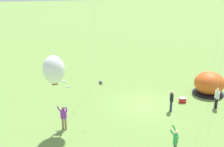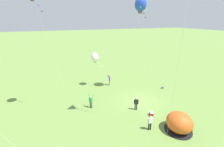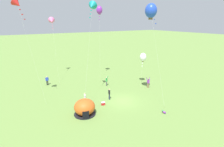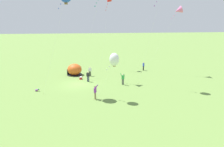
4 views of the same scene
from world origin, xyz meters
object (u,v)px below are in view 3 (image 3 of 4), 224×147
popup_tent (85,107)px  kite_pink (52,21)px  cooler_box (103,104)px  kite_white (143,57)px  person_with_toddler (47,80)px  person_arms_raised (107,81)px  person_near_tent (109,93)px  kite_purple (99,10)px  kite_blue (151,11)px  kite_red (17,4)px  person_far_back (148,83)px  kite_teal (92,6)px  person_strolling (85,98)px  toddler_crawling (164,112)px

popup_tent → kite_pink: kite_pink is taller
cooler_box → kite_white: (10.72, 3.98, 4.93)m
person_with_toddler → person_arms_raised: bearing=-33.6°
person_near_tent → kite_purple: 16.79m
person_arms_raised → kite_white: size_ratio=0.32×
kite_blue → person_arms_raised: bearing=106.3°
popup_tent → cooler_box: 3.53m
kite_red → kite_purple: bearing=20.7°
kite_blue → kite_red: bearing=153.4°
kite_purple → kite_pink: 10.11m
cooler_box → kite_white: bearing=20.4°
person_far_back → kite_red: (-18.88, 4.41, 12.66)m
popup_tent → cooler_box: bearing=17.9°
cooler_box → kite_red: kite_red is taller
cooler_box → kite_teal: (0.35, 3.43, 13.35)m
popup_tent → kite_purple: (9.02, 12.56, 12.58)m
person_arms_raised → cooler_box: bearing=-123.7°
popup_tent → kite_purple: size_ratio=0.20×
person_strolling → kite_purple: 17.78m
person_arms_raised → kite_blue: 14.60m
toddler_crawling → kite_purple: (0.10, 17.75, 13.39)m
person_strolling → person_far_back: size_ratio=0.91×
toddler_crawling → kite_red: (-14.35, 12.30, 13.48)m
person_strolling → person_near_tent: bearing=-7.9°
person_far_back → kite_pink: size_ratio=0.15×
person_arms_raised → kite_teal: size_ratio=0.13×
cooler_box → kite_white: 12.45m
kite_purple → person_strolling: bearing=-128.5°
popup_tent → person_arms_raised: (7.58, 7.51, 0.00)m
toddler_crawling → person_with_toddler: bearing=119.4°
person_near_tent → kite_white: (8.99, 2.81, 4.19)m
kite_purple → kite_teal: size_ratio=1.00×
cooler_box → person_arms_raised: size_ratio=0.32×
person_far_back → kite_blue: 12.86m
popup_tent → person_near_tent: 5.48m
person_with_toddler → kite_red: 14.77m
cooler_box → kite_red: 17.11m
person_strolling → kite_blue: kite_blue is taller
popup_tent → person_strolling: bearing=66.1°
person_with_toddler → kite_blue: bearing=-50.7°
kite_teal → person_with_toddler: bearing=120.2°
kite_teal → kite_pink: bearing=98.8°
person_arms_raised → person_with_toddler: size_ratio=1.10×
person_arms_raised → kite_pink: (-6.19, 11.37, 10.59)m
kite_blue → kite_teal: bearing=141.3°
kite_purple → kite_red: size_ratio=1.00×
toddler_crawling → person_far_back: size_ratio=0.29×
person_with_toddler → kite_teal: 16.51m
cooler_box → kite_blue: size_ratio=0.04×
kite_teal → kite_white: bearing=3.1°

